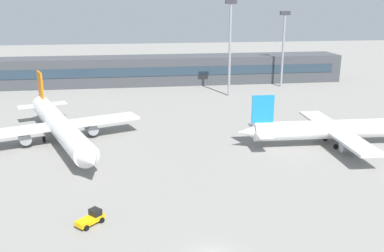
{
  "coord_description": "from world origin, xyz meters",
  "views": [
    {
      "loc": [
        -7.79,
        -38.81,
        26.57
      ],
      "look_at": [
        3.56,
        40.0,
        3.0
      ],
      "focal_mm": 39.74,
      "sensor_mm": 36.0,
      "label": 1
    }
  ],
  "objects": [
    {
      "name": "floodlight_tower_west",
      "position": [
        39.87,
        90.78,
        13.71
      ],
      "size": [
        3.2,
        0.8,
        23.47
      ],
      "color": "gray",
      "rests_on": "ground_plane"
    },
    {
      "name": "floodlight_tower_east",
      "position": [
        20.05,
        79.49,
        15.47
      ],
      "size": [
        3.2,
        0.8,
        26.86
      ],
      "color": "gray",
      "rests_on": "ground_plane"
    },
    {
      "name": "terminal_building",
      "position": [
        0.0,
        101.12,
        4.5
      ],
      "size": [
        124.12,
        12.13,
        9.0
      ],
      "color": "#3F4247",
      "rests_on": "ground_plane"
    },
    {
      "name": "airplane_near",
      "position": [
        31.59,
        33.59,
        3.06
      ],
      "size": [
        40.59,
        28.26,
        10.03
      ],
      "color": "white",
      "rests_on": "ground_plane"
    },
    {
      "name": "baggage_tug_yellow",
      "position": [
        -13.39,
        9.47,
        0.8
      ],
      "size": [
        3.63,
        3.58,
        1.75
      ],
      "color": "#F2B20C",
      "rests_on": "ground_plane"
    },
    {
      "name": "ground_plane",
      "position": [
        0.0,
        40.0,
        0.0
      ],
      "size": [
        400.0,
        400.0,
        0.0
      ],
      "primitive_type": "plane",
      "color": "gray"
    },
    {
      "name": "airplane_mid",
      "position": [
        -21.78,
        42.06,
        3.48
      ],
      "size": [
        31.73,
        44.3,
        11.41
      ],
      "color": "white",
      "rests_on": "ground_plane"
    }
  ]
}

